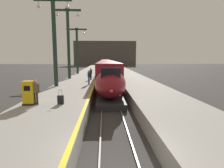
% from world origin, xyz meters
% --- Properties ---
extents(platform_left, '(4.80, 110.00, 1.05)m').
position_xyz_m(platform_left, '(-4.05, 24.75, 0.53)').
color(platform_left, gray).
rests_on(platform_left, ground).
extents(platform_right, '(4.80, 110.00, 1.05)m').
position_xyz_m(platform_right, '(4.05, 24.75, 0.53)').
color(platform_right, gray).
rests_on(platform_right, ground).
extents(platform_left_safety_stripe, '(0.20, 107.80, 0.01)m').
position_xyz_m(platform_left_safety_stripe, '(-1.77, 24.75, 1.05)').
color(platform_left_safety_stripe, yellow).
rests_on(platform_left_safety_stripe, platform_left).
extents(rail_main_left, '(0.08, 110.00, 0.12)m').
position_xyz_m(rail_main_left, '(-0.75, 27.50, 0.06)').
color(rail_main_left, slate).
rests_on(rail_main_left, ground).
extents(rail_main_right, '(0.08, 110.00, 0.12)m').
position_xyz_m(rail_main_right, '(0.75, 27.50, 0.06)').
color(rail_main_right, slate).
rests_on(rail_main_right, ground).
extents(highspeed_train_main, '(2.92, 74.60, 3.60)m').
position_xyz_m(highspeed_train_main, '(0.00, 44.23, 1.98)').
color(highspeed_train_main, maroon).
rests_on(highspeed_train_main, ground).
extents(station_column_mid, '(4.00, 0.68, 9.45)m').
position_xyz_m(station_column_mid, '(-5.90, 14.65, 6.72)').
color(station_column_mid, '#1E3828').
rests_on(station_column_mid, platform_left).
extents(station_column_far, '(4.00, 0.68, 10.36)m').
position_xyz_m(station_column_far, '(-5.90, 22.54, 7.19)').
color(station_column_far, '#1E3828').
rests_on(station_column_far, platform_left).
extents(station_column_distant, '(4.00, 0.68, 8.96)m').
position_xyz_m(station_column_distant, '(-5.90, 31.46, 6.46)').
color(station_column_distant, '#1E3828').
rests_on(station_column_distant, platform_left).
extents(passenger_near_edge, '(0.57, 0.26, 1.69)m').
position_xyz_m(passenger_near_edge, '(-5.09, 6.25, 2.04)').
color(passenger_near_edge, '#23232D').
rests_on(passenger_near_edge, platform_left).
extents(passenger_mid_platform, '(0.40, 0.49, 1.69)m').
position_xyz_m(passenger_mid_platform, '(-2.49, 20.78, 2.04)').
color(passenger_mid_platform, '#23232D').
rests_on(passenger_mid_platform, platform_left).
extents(passenger_far_waiting, '(0.33, 0.55, 1.69)m').
position_xyz_m(passenger_far_waiting, '(-2.35, 15.64, 2.04)').
color(passenger_far_waiting, '#23232D').
rests_on(passenger_far_waiting, platform_left).
extents(rolling_suitcase, '(0.40, 0.22, 0.98)m').
position_xyz_m(rolling_suitcase, '(-3.49, 6.35, 1.35)').
color(rolling_suitcase, black).
rests_on(rolling_suitcase, platform_left).
extents(ticket_machine_yellow, '(0.76, 0.62, 1.60)m').
position_xyz_m(ticket_machine_yellow, '(-5.55, 6.32, 1.79)').
color(ticket_machine_yellow, yellow).
rests_on(ticket_machine_yellow, platform_left).
extents(terminus_back_wall, '(36.00, 2.00, 14.00)m').
position_xyz_m(terminus_back_wall, '(0.00, 102.00, 7.00)').
color(terminus_back_wall, '#4C4742').
rests_on(terminus_back_wall, ground).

